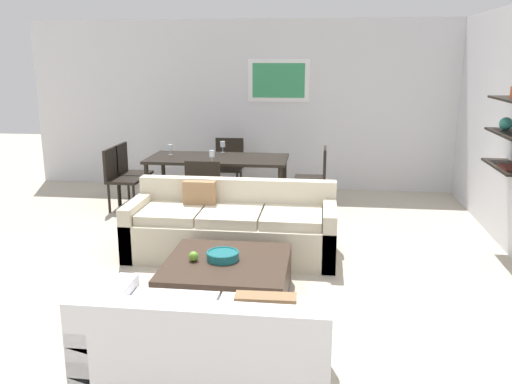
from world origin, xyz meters
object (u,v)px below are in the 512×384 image
object	(u,v)px
dining_chair_head	(228,163)
wine_glass_left_far	(170,148)
dining_table	(218,162)
dining_chair_left_far	(129,169)
wine_glass_foot	(212,154)
sofa_beige	(232,229)
coffee_table	(227,281)
decorative_bowl	(223,255)
dining_chair_left_near	(119,175)
apple_on_coffee_table	(194,256)
loveseat_white	(211,352)
wine_glass_head	(223,145)
dining_chair_right_far	(316,174)
dining_chair_foot	(205,189)

from	to	relation	value
dining_chair_head	wine_glass_left_far	bearing A→B (deg)	-133.66
dining_table	dining_chair_left_far	xyz separation A→B (m)	(-1.38, 0.20, -0.18)
wine_glass_foot	dining_chair_left_far	bearing A→B (deg)	156.74
dining_chair_left_far	wine_glass_foot	distance (m)	1.55
sofa_beige	coffee_table	distance (m)	1.19
decorative_bowl	dining_chair_left_near	bearing A→B (deg)	126.22
coffee_table	wine_glass_left_far	world-z (taller)	wine_glass_left_far
coffee_table	apple_on_coffee_table	size ratio (longest dim) A/B	12.26
dining_table	wine_glass_left_far	world-z (taller)	wine_glass_left_far
wine_glass_left_far	wine_glass_foot	xyz separation A→B (m)	(0.71, -0.50, 0.01)
wine_glass_foot	coffee_table	bearing A→B (deg)	-75.69
coffee_table	dining_chair_head	bearing A→B (deg)	99.73
loveseat_white	wine_glass_left_far	distance (m)	4.71
coffee_table	sofa_beige	bearing A→B (deg)	97.40
dining_chair_head	wine_glass_head	bearing A→B (deg)	-90.00
loveseat_white	decorative_bowl	size ratio (longest dim) A/B	5.21
sofa_beige	coffee_table	xyz separation A→B (m)	(0.15, -1.17, -0.10)
loveseat_white	dining_table	bearing A→B (deg)	100.40
coffee_table	dining_chair_left_far	xyz separation A→B (m)	(-2.04, 3.16, 0.31)
dining_table	dining_chair_head	world-z (taller)	dining_chair_head
dining_chair_right_far	wine_glass_left_far	world-z (taller)	wine_glass_left_far
apple_on_coffee_table	wine_glass_left_far	distance (m)	3.32
dining_table	dining_chair_left_near	xyz separation A→B (m)	(-1.38, -0.20, -0.18)
sofa_beige	wine_glass_foot	bearing A→B (deg)	109.85
apple_on_coffee_table	loveseat_white	bearing A→B (deg)	-72.13
loveseat_white	wine_glass_foot	bearing A→B (deg)	101.41
wine_glass_foot	dining_chair_right_far	bearing A→B (deg)	23.26
sofa_beige	dining_chair_left_far	xyz separation A→B (m)	(-1.88, 1.98, 0.21)
dining_chair_head	dining_chair_foot	world-z (taller)	same
apple_on_coffee_table	wine_glass_head	world-z (taller)	wine_glass_head
sofa_beige	apple_on_coffee_table	distance (m)	1.23
loveseat_white	dining_chair_head	distance (m)	5.24
sofa_beige	dining_chair_foot	size ratio (longest dim) A/B	2.55
apple_on_coffee_table	wine_glass_head	bearing A→B (deg)	96.18
decorative_bowl	wine_glass_head	size ratio (longest dim) A/B	1.75
sofa_beige	wine_glass_foot	world-z (taller)	wine_glass_foot
dining_chair_right_far	sofa_beige	bearing A→B (deg)	-113.95
dining_chair_foot	wine_glass_foot	xyz separation A→B (m)	(-0.00, 0.47, 0.36)
dining_chair_foot	dining_chair_right_far	bearing A→B (deg)	37.52
dining_chair_head	wine_glass_left_far	distance (m)	1.09
dining_chair_head	wine_glass_foot	xyz separation A→B (m)	(-0.00, -1.25, 0.36)
dining_table	dining_chair_foot	size ratio (longest dim) A/B	2.22
dining_chair_head	apple_on_coffee_table	bearing A→B (deg)	-84.57
dining_chair_right_far	dining_chair_head	bearing A→B (deg)	154.64
decorative_bowl	dining_table	bearing A→B (deg)	101.85
dining_chair_foot	wine_glass_left_far	bearing A→B (deg)	126.30
coffee_table	wine_glass_left_far	xyz separation A→B (m)	(-1.37, 3.07, 0.67)
apple_on_coffee_table	dining_chair_left_near	distance (m)	3.30
apple_on_coffee_table	wine_glass_left_far	size ratio (longest dim) A/B	0.59
dining_table	dining_chair_left_far	bearing A→B (deg)	171.64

